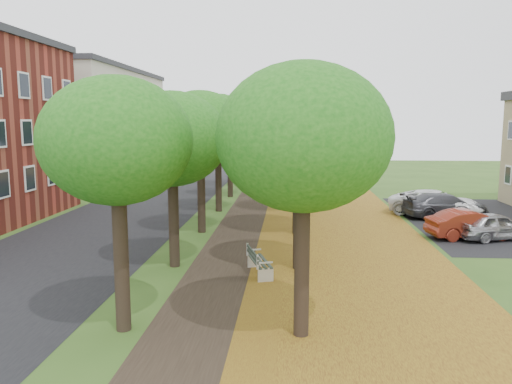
% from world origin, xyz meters
% --- Properties ---
extents(ground, '(120.00, 120.00, 0.00)m').
position_xyz_m(ground, '(0.00, 0.00, 0.00)').
color(ground, '#2D4C19').
rests_on(ground, ground).
extents(street_asphalt, '(8.00, 70.00, 0.01)m').
position_xyz_m(street_asphalt, '(-7.50, 15.00, 0.00)').
color(street_asphalt, black).
rests_on(street_asphalt, ground).
extents(footpath, '(3.20, 70.00, 0.01)m').
position_xyz_m(footpath, '(0.00, 15.00, 0.00)').
color(footpath, black).
rests_on(footpath, ground).
extents(leaf_verge, '(7.50, 70.00, 0.01)m').
position_xyz_m(leaf_verge, '(5.00, 15.00, 0.01)').
color(leaf_verge, olive).
rests_on(leaf_verge, ground).
extents(parking_lot, '(9.00, 16.00, 0.01)m').
position_xyz_m(parking_lot, '(13.50, 16.00, 0.00)').
color(parking_lot, black).
rests_on(parking_lot, ground).
extents(tree_row_west, '(4.24, 34.24, 6.88)m').
position_xyz_m(tree_row_west, '(-2.20, 15.00, 5.05)').
color(tree_row_west, black).
rests_on(tree_row_west, ground).
extents(tree_row_east, '(4.24, 34.24, 6.88)m').
position_xyz_m(tree_row_east, '(2.60, 15.00, 5.05)').
color(tree_row_east, black).
rests_on(tree_row_east, ground).
extents(building_cream, '(10.30, 20.30, 10.40)m').
position_xyz_m(building_cream, '(-17.00, 33.00, 5.21)').
color(building_cream, beige).
rests_on(building_cream, ground).
extents(bench, '(1.11, 2.08, 0.95)m').
position_xyz_m(bench, '(1.12, 5.17, 0.49)').
color(bench, '#28332C').
rests_on(bench, ground).
extents(car_silver, '(4.18, 2.67, 1.32)m').
position_xyz_m(car_silver, '(12.04, 11.43, 0.66)').
color(car_silver, '#A6A5AA').
rests_on(car_silver, ground).
extents(car_red, '(4.38, 2.16, 1.38)m').
position_xyz_m(car_red, '(11.00, 11.57, 0.69)').
color(car_red, maroon).
rests_on(car_red, ground).
extents(car_grey, '(5.23, 2.82, 1.44)m').
position_xyz_m(car_grey, '(11.33, 16.76, 0.72)').
color(car_grey, '#38383D').
rests_on(car_grey, ground).
extents(car_white, '(5.96, 4.45, 1.51)m').
position_xyz_m(car_white, '(11.00, 17.50, 0.75)').
color(car_white, white).
rests_on(car_white, ground).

